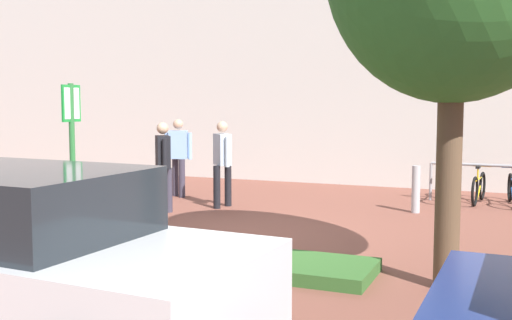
% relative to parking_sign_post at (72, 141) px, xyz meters
% --- Properties ---
extents(ground_plane, '(60.00, 60.00, 0.00)m').
position_rel_parking_sign_post_xyz_m(ground_plane, '(1.79, 1.56, -1.55)').
color(ground_plane, brown).
extents(planter_strip, '(7.00, 1.10, 0.16)m').
position_rel_parking_sign_post_xyz_m(planter_strip, '(0.81, 0.00, -1.47)').
color(planter_strip, '#336028').
rests_on(planter_strip, ground).
extents(parking_sign_post, '(0.08, 0.36, 2.36)m').
position_rel_parking_sign_post_xyz_m(parking_sign_post, '(0.00, 0.00, 0.00)').
color(parking_sign_post, '#2D7238').
rests_on(parking_sign_post, ground).
extents(bike_at_sign, '(1.68, 0.42, 0.86)m').
position_rel_parking_sign_post_xyz_m(bike_at_sign, '(-0.04, 0.09, -1.20)').
color(bike_at_sign, black).
rests_on(bike_at_sign, ground).
extents(bike_rack_cluster, '(2.66, 1.64, 0.83)m').
position_rel_parking_sign_post_xyz_m(bike_rack_cluster, '(5.43, 6.52, -1.20)').
color(bike_rack_cluster, '#99999E').
rests_on(bike_rack_cluster, ground).
extents(bollard_steel, '(0.16, 0.16, 0.90)m').
position_rel_parking_sign_post_xyz_m(bollard_steel, '(4.07, 4.85, -1.10)').
color(bollard_steel, '#ADADB2').
rests_on(bollard_steel, ground).
extents(person_suited_navy, '(0.44, 0.50, 1.72)m').
position_rel_parking_sign_post_xyz_m(person_suited_navy, '(-0.31, 2.95, -0.56)').
color(person_suited_navy, '#383342').
rests_on(person_suited_navy, ground).
extents(person_shirt_white, '(0.48, 0.49, 1.72)m').
position_rel_parking_sign_post_xyz_m(person_shirt_white, '(0.42, 3.99, -0.56)').
color(person_shirt_white, black).
rests_on(person_shirt_white, ground).
extents(person_casual_tan, '(0.58, 0.36, 1.72)m').
position_rel_parking_sign_post_xyz_m(person_casual_tan, '(-1.09, 4.87, -0.56)').
color(person_casual_tan, '#383342').
rests_on(person_casual_tan, ground).
extents(car_white_hatch, '(4.38, 2.19, 1.54)m').
position_rel_parking_sign_post_xyz_m(car_white_hatch, '(1.89, -3.12, -0.79)').
color(car_white_hatch, silver).
rests_on(car_white_hatch, ground).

